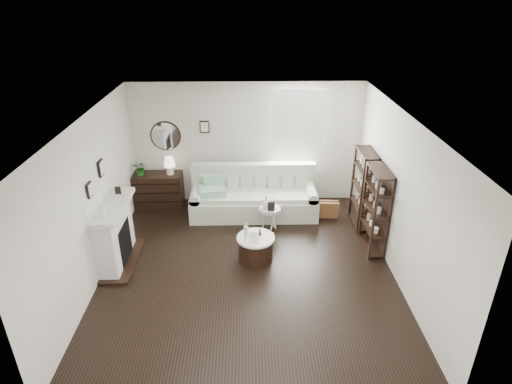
{
  "coord_description": "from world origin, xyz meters",
  "views": [
    {
      "loc": [
        0.0,
        -6.13,
        4.5
      ],
      "look_at": [
        0.16,
        0.8,
        1.12
      ],
      "focal_mm": 30.0,
      "sensor_mm": 36.0,
      "label": 1
    }
  ],
  "objects_px": {
    "sofa": "(254,198)",
    "dresser": "(157,190)",
    "pedestal_table": "(270,210)",
    "drum_table": "(256,248)"
  },
  "relations": [
    {
      "from": "sofa",
      "to": "dresser",
      "type": "bearing_deg",
      "value": 169.78
    },
    {
      "from": "sofa",
      "to": "dresser",
      "type": "xyz_separation_m",
      "value": [
        -2.15,
        0.39,
        0.04
      ]
    },
    {
      "from": "sofa",
      "to": "pedestal_table",
      "type": "xyz_separation_m",
      "value": [
        0.3,
        -0.78,
        0.13
      ]
    },
    {
      "from": "dresser",
      "to": "drum_table",
      "type": "bearing_deg",
      "value": -45.12
    },
    {
      "from": "pedestal_table",
      "to": "dresser",
      "type": "bearing_deg",
      "value": 154.5
    },
    {
      "from": "drum_table",
      "to": "pedestal_table",
      "type": "distance_m",
      "value": 1.06
    },
    {
      "from": "dresser",
      "to": "pedestal_table",
      "type": "height_order",
      "value": "dresser"
    },
    {
      "from": "dresser",
      "to": "pedestal_table",
      "type": "xyz_separation_m",
      "value": [
        2.45,
        -1.17,
        0.1
      ]
    },
    {
      "from": "dresser",
      "to": "drum_table",
      "type": "xyz_separation_m",
      "value": [
        2.15,
        -2.16,
        -0.14
      ]
    },
    {
      "from": "sofa",
      "to": "pedestal_table",
      "type": "bearing_deg",
      "value": -68.73
    }
  ]
}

